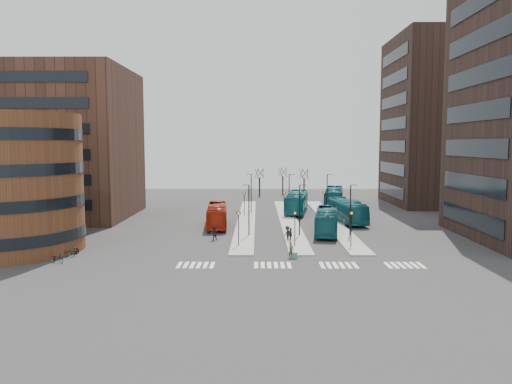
{
  "coord_description": "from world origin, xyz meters",
  "views": [
    {
      "loc": [
        -2.34,
        -40.45,
        11.05
      ],
      "look_at": [
        -2.58,
        21.19,
        5.0
      ],
      "focal_mm": 35.0,
      "sensor_mm": 36.0,
      "label": 1
    }
  ],
  "objects_px": {
    "teal_bus_c": "(347,211)",
    "teal_bus_b": "(297,202)",
    "commuter_a": "(214,233)",
    "teal_bus_d": "(334,197)",
    "traveller": "(291,250)",
    "teal_bus_a": "(327,221)",
    "commuter_b": "(291,235)",
    "bicycle_mid": "(71,249)",
    "bicycle_far": "(66,253)",
    "bicycle_near": "(57,258)",
    "suitcase": "(295,256)",
    "commuter_c": "(287,233)",
    "red_bus": "(217,215)"
  },
  "relations": [
    {
      "from": "teal_bus_b",
      "to": "teal_bus_c",
      "type": "height_order",
      "value": "teal_bus_b"
    },
    {
      "from": "teal_bus_c",
      "to": "commuter_a",
      "type": "bearing_deg",
      "value": -150.0
    },
    {
      "from": "commuter_a",
      "to": "commuter_c",
      "type": "distance_m",
      "value": 8.38
    },
    {
      "from": "suitcase",
      "to": "traveller",
      "type": "height_order",
      "value": "traveller"
    },
    {
      "from": "bicycle_far",
      "to": "teal_bus_b",
      "type": "bearing_deg",
      "value": -42.0
    },
    {
      "from": "suitcase",
      "to": "teal_bus_d",
      "type": "bearing_deg",
      "value": 88.08
    },
    {
      "from": "teal_bus_b",
      "to": "bicycle_far",
      "type": "xyz_separation_m",
      "value": [
        -24.85,
        -31.2,
        -1.21
      ]
    },
    {
      "from": "commuter_b",
      "to": "bicycle_near",
      "type": "distance_m",
      "value": 24.36
    },
    {
      "from": "commuter_a",
      "to": "bicycle_far",
      "type": "bearing_deg",
      "value": 22.3
    },
    {
      "from": "teal_bus_d",
      "to": "traveller",
      "type": "relative_size",
      "value": 7.94
    },
    {
      "from": "red_bus",
      "to": "teal_bus_c",
      "type": "bearing_deg",
      "value": 8.91
    },
    {
      "from": "suitcase",
      "to": "commuter_a",
      "type": "height_order",
      "value": "commuter_a"
    },
    {
      "from": "suitcase",
      "to": "commuter_c",
      "type": "bearing_deg",
      "value": 103.11
    },
    {
      "from": "teal_bus_b",
      "to": "commuter_b",
      "type": "bearing_deg",
      "value": -87.16
    },
    {
      "from": "teal_bus_c",
      "to": "commuter_b",
      "type": "height_order",
      "value": "teal_bus_c"
    },
    {
      "from": "suitcase",
      "to": "commuter_b",
      "type": "distance_m",
      "value": 8.06
    },
    {
      "from": "commuter_c",
      "to": "bicycle_mid",
      "type": "height_order",
      "value": "commuter_c"
    },
    {
      "from": "commuter_b",
      "to": "traveller",
      "type": "bearing_deg",
      "value": 172.72
    },
    {
      "from": "traveller",
      "to": "red_bus",
      "type": "bearing_deg",
      "value": 70.89
    },
    {
      "from": "commuter_c",
      "to": "teal_bus_c",
      "type": "bearing_deg",
      "value": -174.74
    },
    {
      "from": "teal_bus_c",
      "to": "bicycle_mid",
      "type": "bearing_deg",
      "value": -153.75
    },
    {
      "from": "bicycle_far",
      "to": "teal_bus_a",
      "type": "bearing_deg",
      "value": -67.78
    },
    {
      "from": "teal_bus_c",
      "to": "bicycle_near",
      "type": "xyz_separation_m",
      "value": [
        -31.19,
        -24.1,
        -1.18
      ]
    },
    {
      "from": "teal_bus_d",
      "to": "teal_bus_b",
      "type": "bearing_deg",
      "value": -124.29
    },
    {
      "from": "bicycle_near",
      "to": "bicycle_mid",
      "type": "distance_m",
      "value": 3.55
    },
    {
      "from": "bicycle_mid",
      "to": "bicycle_far",
      "type": "xyz_separation_m",
      "value": [
        0.0,
        -1.37,
        -0.01
      ]
    },
    {
      "from": "teal_bus_c",
      "to": "bicycle_mid",
      "type": "xyz_separation_m",
      "value": [
        -31.19,
        -20.55,
        -1.1
      ]
    },
    {
      "from": "teal_bus_c",
      "to": "commuter_c",
      "type": "xyz_separation_m",
      "value": [
        -9.17,
        -13.38,
        -0.75
      ]
    },
    {
      "from": "teal_bus_b",
      "to": "commuter_a",
      "type": "xyz_separation_m",
      "value": [
        -11.21,
        -22.56,
        -0.88
      ]
    },
    {
      "from": "traveller",
      "to": "commuter_b",
      "type": "bearing_deg",
      "value": 41.87
    },
    {
      "from": "commuter_a",
      "to": "teal_bus_c",
      "type": "bearing_deg",
      "value": -152.93
    },
    {
      "from": "teal_bus_c",
      "to": "teal_bus_b",
      "type": "bearing_deg",
      "value": 117.26
    },
    {
      "from": "red_bus",
      "to": "traveller",
      "type": "relative_size",
      "value": 6.9
    },
    {
      "from": "teal_bus_a",
      "to": "bicycle_far",
      "type": "xyz_separation_m",
      "value": [
        -27.11,
        -13.04,
        -1.07
      ]
    },
    {
      "from": "teal_bus_a",
      "to": "traveller",
      "type": "relative_size",
      "value": 7.08
    },
    {
      "from": "commuter_a",
      "to": "commuter_b",
      "type": "relative_size",
      "value": 0.99
    },
    {
      "from": "teal_bus_a",
      "to": "commuter_b",
      "type": "xyz_separation_m",
      "value": [
        -4.77,
        -5.5,
        -0.73
      ]
    },
    {
      "from": "teal_bus_d",
      "to": "traveller",
      "type": "xyz_separation_m",
      "value": [
        -10.01,
        -38.59,
        -0.94
      ]
    },
    {
      "from": "commuter_a",
      "to": "commuter_c",
      "type": "bearing_deg",
      "value": 169.3
    },
    {
      "from": "red_bus",
      "to": "bicycle_far",
      "type": "relative_size",
      "value": 6.03
    },
    {
      "from": "teal_bus_d",
      "to": "commuter_b",
      "type": "relative_size",
      "value": 7.7
    },
    {
      "from": "suitcase",
      "to": "bicycle_far",
      "type": "distance_m",
      "value": 22.2
    },
    {
      "from": "teal_bus_b",
      "to": "bicycle_near",
      "type": "xyz_separation_m",
      "value": [
        -24.85,
        -33.37,
        -1.27
      ]
    },
    {
      "from": "bicycle_near",
      "to": "commuter_c",
      "type": "bearing_deg",
      "value": -40.21
    },
    {
      "from": "suitcase",
      "to": "commuter_b",
      "type": "bearing_deg",
      "value": 101.01
    },
    {
      "from": "suitcase",
      "to": "red_bus",
      "type": "distance_m",
      "value": 20.5
    },
    {
      "from": "teal_bus_b",
      "to": "red_bus",
      "type": "bearing_deg",
      "value": -122.23
    },
    {
      "from": "teal_bus_b",
      "to": "commuter_c",
      "type": "distance_m",
      "value": 22.84
    },
    {
      "from": "commuter_a",
      "to": "bicycle_far",
      "type": "height_order",
      "value": "commuter_a"
    },
    {
      "from": "teal_bus_c",
      "to": "traveller",
      "type": "height_order",
      "value": "teal_bus_c"
    }
  ]
}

